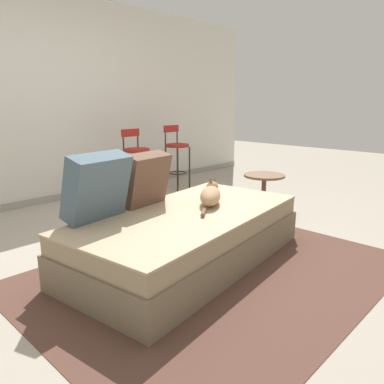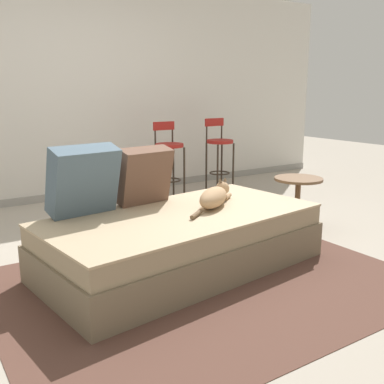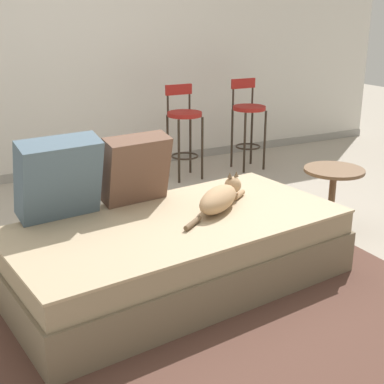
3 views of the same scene
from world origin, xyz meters
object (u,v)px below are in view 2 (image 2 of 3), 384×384
object	(u,v)px
couch	(182,240)
throw_pillow_middle	(144,175)
cat	(215,197)
bar_stool_by_doorway	(219,149)
side_table	(298,197)
throw_pillow_corner	(83,180)
bar_stool_near_window	(169,154)

from	to	relation	value
couch	throw_pillow_middle	distance (m)	0.60
cat	bar_stool_by_doorway	distance (m)	2.43
couch	side_table	distance (m)	1.38
side_table	bar_stool_by_doorway	bearing A→B (deg)	76.81
bar_stool_by_doorway	throw_pillow_corner	bearing A→B (deg)	-145.59
cat	bar_stool_by_doorway	world-z (taller)	bar_stool_by_doorway
couch	cat	bearing A→B (deg)	6.59
bar_stool_near_window	side_table	bearing A→B (deg)	-79.65
throw_pillow_middle	side_table	bearing A→B (deg)	-8.86
throw_pillow_corner	side_table	world-z (taller)	throw_pillow_corner
throw_pillow_corner	bar_stool_by_doorway	size ratio (longest dim) A/B	0.55
bar_stool_by_doorway	side_table	world-z (taller)	bar_stool_by_doorway
side_table	throw_pillow_corner	bearing A→B (deg)	175.25
throw_pillow_middle	cat	distance (m)	0.57
couch	cat	distance (m)	0.42
throw_pillow_middle	bar_stool_near_window	world-z (taller)	bar_stool_near_window
couch	bar_stool_by_doorway	distance (m)	2.68
cat	bar_stool_near_window	bearing A→B (deg)	69.72
throw_pillow_middle	side_table	size ratio (longest dim) A/B	0.89
couch	throw_pillow_middle	xyz separation A→B (m)	(-0.10, 0.40, 0.43)
cat	bar_stool_by_doorway	xyz separation A→B (m)	(1.47, 1.94, 0.06)
throw_pillow_corner	bar_stool_by_doorway	xyz separation A→B (m)	(2.39, 1.64, -0.12)
cat	side_table	xyz separation A→B (m)	(1.04, 0.14, -0.16)
couch	throw_pillow_middle	bearing A→B (deg)	104.32
bar_stool_near_window	cat	bearing A→B (deg)	-110.28
cat	side_table	bearing A→B (deg)	7.42
throw_pillow_corner	cat	distance (m)	0.99
cat	side_table	distance (m)	1.07
cat	throw_pillow_middle	bearing A→B (deg)	138.92
couch	bar_stool_near_window	distance (m)	2.25
couch	side_table	size ratio (longest dim) A/B	4.21
throw_pillow_corner	bar_stool_near_window	distance (m)	2.32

